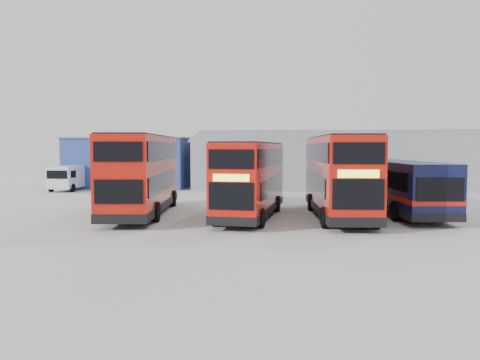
% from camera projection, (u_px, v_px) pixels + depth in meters
% --- Properties ---
extents(ground_plane, '(120.00, 120.00, 0.00)m').
position_uv_depth(ground_plane, '(253.00, 212.00, 29.84)').
color(ground_plane, '#A6A6A1').
rests_on(ground_plane, ground).
extents(office_block, '(12.30, 8.32, 5.12)m').
position_uv_depth(office_block, '(133.00, 162.00, 48.96)').
color(office_block, navy).
rests_on(office_block, ground).
extents(maintenance_shed, '(30.50, 12.00, 5.89)m').
position_uv_depth(maintenance_shed, '(344.00, 162.00, 48.67)').
color(maintenance_shed, gray).
rests_on(maintenance_shed, ground).
extents(double_decker_left, '(3.98, 11.66, 4.84)m').
position_uv_depth(double_decker_left, '(142.00, 175.00, 28.39)').
color(double_decker_left, '#B7130A').
rests_on(double_decker_left, ground).
extents(double_decker_centre, '(3.59, 10.59, 4.40)m').
position_uv_depth(double_decker_centre, '(251.00, 180.00, 27.37)').
color(double_decker_centre, '#B7130A').
rests_on(double_decker_centre, ground).
extents(double_decker_right, '(3.41, 11.41, 4.76)m').
position_uv_depth(double_decker_right, '(338.00, 177.00, 27.35)').
color(double_decker_right, '#B7130A').
rests_on(double_decker_right, ground).
extents(single_decker_blue, '(3.98, 12.19, 3.25)m').
position_uv_depth(single_decker_blue, '(399.00, 187.00, 29.29)').
color(single_decker_blue, '#0D1639').
rests_on(single_decker_blue, ground).
extents(panel_van, '(2.35, 5.41, 2.35)m').
position_uv_depth(panel_van, '(70.00, 177.00, 44.72)').
color(panel_van, silver).
rests_on(panel_van, ground).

